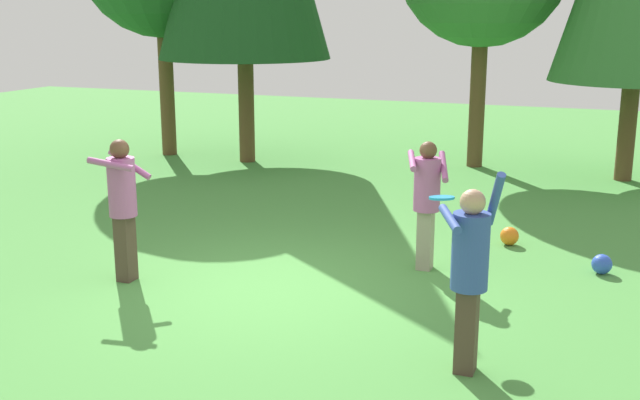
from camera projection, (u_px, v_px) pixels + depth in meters
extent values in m
plane|color=#4C9342|center=(271.00, 288.00, 9.51)|extent=(40.00, 40.00, 0.00)
cube|color=#4C382D|center=(467.00, 330.00, 7.21)|extent=(0.19, 0.22, 0.82)
cylinder|color=#334C9E|center=(470.00, 251.00, 7.03)|extent=(0.34, 0.34, 0.71)
sphere|color=tan|center=(473.00, 202.00, 6.92)|extent=(0.23, 0.23, 0.23)
cylinder|color=#334C9E|center=(450.00, 219.00, 6.95)|extent=(0.33, 0.59, 0.13)
cylinder|color=#334C9E|center=(495.00, 199.00, 6.93)|extent=(0.23, 0.38, 0.56)
cube|color=gray|center=(425.00, 240.00, 10.11)|extent=(0.19, 0.22, 0.79)
cylinder|color=#A85693|center=(427.00, 184.00, 9.94)|extent=(0.34, 0.34, 0.69)
sphere|color=brown|center=(428.00, 150.00, 9.83)|extent=(0.22, 0.22, 0.22)
cylinder|color=#A85693|center=(444.00, 166.00, 9.87)|extent=(0.25, 0.56, 0.32)
cylinder|color=#A85693|center=(412.00, 160.00, 9.88)|extent=(0.26, 0.58, 0.19)
cube|color=#4C382D|center=(126.00, 248.00, 9.68)|extent=(0.19, 0.22, 0.84)
cylinder|color=#A85693|center=(122.00, 187.00, 9.49)|extent=(0.34, 0.34, 0.73)
sphere|color=brown|center=(119.00, 149.00, 9.38)|extent=(0.24, 0.24, 0.24)
cylinder|color=#A85693|center=(130.00, 164.00, 9.62)|extent=(0.58, 0.10, 0.37)
cylinder|color=#A85693|center=(111.00, 164.00, 9.23)|extent=(0.62, 0.10, 0.15)
cylinder|color=#2393D1|center=(442.00, 198.00, 8.19)|extent=(0.38, 0.38, 0.05)
sphere|color=blue|center=(602.00, 264.00, 9.98)|extent=(0.26, 0.26, 0.26)
sphere|color=orange|center=(509.00, 236.00, 11.20)|extent=(0.27, 0.27, 0.27)
cylinder|color=brown|center=(166.00, 81.00, 17.91)|extent=(0.33, 0.33, 3.43)
cylinder|color=brown|center=(246.00, 68.00, 16.98)|extent=(0.35, 0.35, 4.13)
cylinder|color=brown|center=(631.00, 91.00, 15.11)|extent=(0.34, 0.34, 3.55)
cylinder|color=brown|center=(478.00, 91.00, 16.53)|extent=(0.33, 0.33, 3.24)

